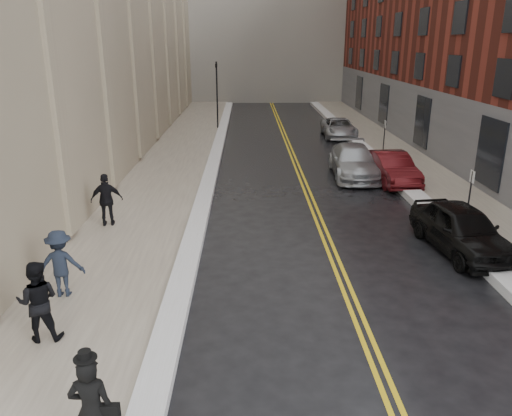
{
  "coord_description": "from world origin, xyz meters",
  "views": [
    {
      "loc": [
        -0.32,
        -9.43,
        6.69
      ],
      "look_at": [
        -0.04,
        5.73,
        1.6
      ],
      "focal_mm": 35.0,
      "sensor_mm": 36.0,
      "label": 1
    }
  ],
  "objects_px": {
    "car_black": "(462,229)",
    "pedestrian_c": "(107,200)",
    "car_maroon": "(391,168)",
    "car_silver_near": "(354,161)",
    "pedestrian_main": "(92,411)",
    "car_silver_far": "(339,128)",
    "pedestrian_b": "(61,263)",
    "pedestrian_a": "(38,301)"
  },
  "relations": [
    {
      "from": "pedestrian_main",
      "to": "pedestrian_a",
      "type": "bearing_deg",
      "value": -58.02
    },
    {
      "from": "pedestrian_c",
      "to": "pedestrian_a",
      "type": "bearing_deg",
      "value": 82.67
    },
    {
      "from": "pedestrian_main",
      "to": "pedestrian_c",
      "type": "height_order",
      "value": "pedestrian_c"
    },
    {
      "from": "pedestrian_c",
      "to": "pedestrian_b",
      "type": "bearing_deg",
      "value": 81.5
    },
    {
      "from": "pedestrian_main",
      "to": "car_black",
      "type": "bearing_deg",
      "value": -137.84
    },
    {
      "from": "pedestrian_a",
      "to": "pedestrian_b",
      "type": "xyz_separation_m",
      "value": [
        -0.23,
        2.1,
        -0.04
      ]
    },
    {
      "from": "car_silver_far",
      "to": "pedestrian_a",
      "type": "xyz_separation_m",
      "value": [
        -11.46,
        -26.09,
        0.44
      ]
    },
    {
      "from": "pedestrian_a",
      "to": "car_black",
      "type": "bearing_deg",
      "value": -164.01
    },
    {
      "from": "car_silver_far",
      "to": "car_maroon",
      "type": "bearing_deg",
      "value": -86.68
    },
    {
      "from": "pedestrian_a",
      "to": "pedestrian_b",
      "type": "height_order",
      "value": "pedestrian_a"
    },
    {
      "from": "pedestrian_main",
      "to": "pedestrian_a",
      "type": "distance_m",
      "value": 4.23
    },
    {
      "from": "car_black",
      "to": "car_silver_far",
      "type": "bearing_deg",
      "value": 84.2
    },
    {
      "from": "pedestrian_b",
      "to": "car_black",
      "type": "bearing_deg",
      "value": -170.49
    },
    {
      "from": "car_silver_far",
      "to": "pedestrian_b",
      "type": "height_order",
      "value": "pedestrian_b"
    },
    {
      "from": "car_maroon",
      "to": "pedestrian_b",
      "type": "xyz_separation_m",
      "value": [
        -12.09,
        -11.58,
        0.32
      ]
    },
    {
      "from": "pedestrian_main",
      "to": "car_silver_far",
      "type": "bearing_deg",
      "value": -107.52
    },
    {
      "from": "pedestrian_b",
      "to": "car_maroon",
      "type": "bearing_deg",
      "value": -141.0
    },
    {
      "from": "car_silver_near",
      "to": "pedestrian_main",
      "type": "bearing_deg",
      "value": -110.63
    },
    {
      "from": "car_black",
      "to": "car_silver_near",
      "type": "xyz_separation_m",
      "value": [
        -1.57,
        9.8,
        -0.01
      ]
    },
    {
      "from": "car_black",
      "to": "pedestrian_c",
      "type": "height_order",
      "value": "pedestrian_c"
    },
    {
      "from": "car_black",
      "to": "pedestrian_main",
      "type": "bearing_deg",
      "value": -144.35
    },
    {
      "from": "car_black",
      "to": "pedestrian_a",
      "type": "distance_m",
      "value": 12.91
    },
    {
      "from": "car_black",
      "to": "pedestrian_c",
      "type": "xyz_separation_m",
      "value": [
        -12.26,
        2.35,
        0.34
      ]
    },
    {
      "from": "car_silver_near",
      "to": "pedestrian_b",
      "type": "distance_m",
      "value": 16.6
    },
    {
      "from": "pedestrian_b",
      "to": "pedestrian_c",
      "type": "height_order",
      "value": "pedestrian_c"
    },
    {
      "from": "pedestrian_a",
      "to": "car_silver_far",
      "type": "bearing_deg",
      "value": -121.35
    },
    {
      "from": "pedestrian_b",
      "to": "car_silver_near",
      "type": "bearing_deg",
      "value": -133.97
    },
    {
      "from": "car_silver_near",
      "to": "pedestrian_a",
      "type": "bearing_deg",
      "value": -121.72
    },
    {
      "from": "pedestrian_main",
      "to": "pedestrian_c",
      "type": "xyz_separation_m",
      "value": [
        -2.69,
        11.1,
        0.0
      ]
    },
    {
      "from": "car_maroon",
      "to": "car_silver_near",
      "type": "relative_size",
      "value": 0.84
    },
    {
      "from": "car_maroon",
      "to": "pedestrian_main",
      "type": "xyz_separation_m",
      "value": [
        -9.6,
        -17.26,
        0.37
      ]
    },
    {
      "from": "pedestrian_main",
      "to": "pedestrian_a",
      "type": "xyz_separation_m",
      "value": [
        -2.26,
        3.58,
        -0.01
      ]
    },
    {
      "from": "car_black",
      "to": "pedestrian_c",
      "type": "distance_m",
      "value": 12.49
    },
    {
      "from": "car_maroon",
      "to": "pedestrian_main",
      "type": "distance_m",
      "value": 19.76
    },
    {
      "from": "pedestrian_b",
      "to": "pedestrian_a",
      "type": "bearing_deg",
      "value": 91.55
    },
    {
      "from": "car_silver_far",
      "to": "pedestrian_c",
      "type": "relative_size",
      "value": 2.46
    },
    {
      "from": "car_maroon",
      "to": "car_silver_near",
      "type": "distance_m",
      "value": 2.05
    },
    {
      "from": "car_silver_far",
      "to": "pedestrian_b",
      "type": "relative_size",
      "value": 2.61
    },
    {
      "from": "pedestrian_a",
      "to": "pedestrian_c",
      "type": "xyz_separation_m",
      "value": [
        -0.43,
        7.52,
        0.02
      ]
    },
    {
      "from": "car_maroon",
      "to": "pedestrian_a",
      "type": "bearing_deg",
      "value": -135.24
    },
    {
      "from": "pedestrian_main",
      "to": "pedestrian_c",
      "type": "relative_size",
      "value": 1.0
    },
    {
      "from": "car_silver_near",
      "to": "pedestrian_main",
      "type": "distance_m",
      "value": 20.2
    }
  ]
}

